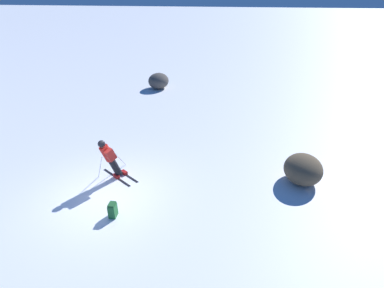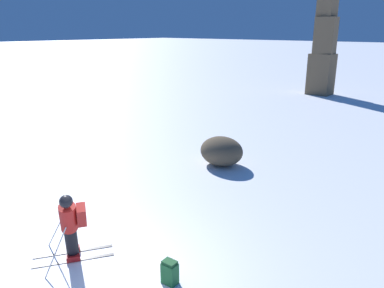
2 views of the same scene
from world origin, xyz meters
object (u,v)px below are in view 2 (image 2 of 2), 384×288
(spare_backpack, at_px, (170,272))
(rock_pillar, at_px, (324,45))
(exposed_boulder_1, at_px, (221,151))
(skier, at_px, (71,225))

(spare_backpack, bearing_deg, rock_pillar, -78.36)
(spare_backpack, xyz_separation_m, exposed_boulder_1, (-3.29, 6.07, 0.29))
(rock_pillar, relative_size, exposed_boulder_1, 5.30)
(spare_backpack, height_order, exposed_boulder_1, exposed_boulder_1)
(skier, distance_m, spare_backpack, 2.26)
(skier, xyz_separation_m, spare_backpack, (1.93, 0.92, -0.73))
(spare_backpack, relative_size, exposed_boulder_1, 0.31)
(skier, xyz_separation_m, rock_pillar, (-5.04, 24.44, 2.66))
(skier, bearing_deg, spare_backpack, 57.45)
(exposed_boulder_1, bearing_deg, spare_backpack, -61.59)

